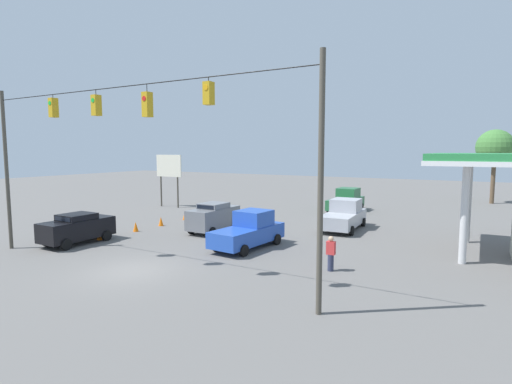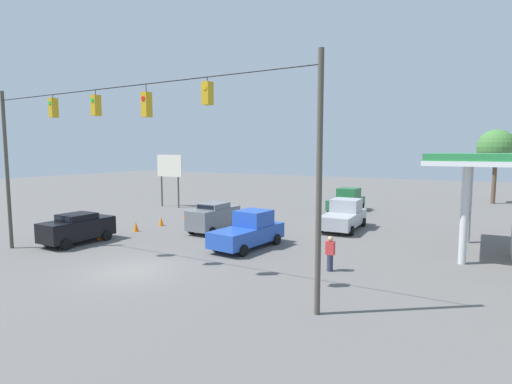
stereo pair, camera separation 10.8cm
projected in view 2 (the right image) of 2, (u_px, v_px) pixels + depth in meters
ground_plane at (132, 271)px, 18.71m from camera, size 140.00×140.00×0.00m
overhead_signal_span at (121, 147)px, 17.82m from camera, size 18.94×0.38×8.91m
pickup_truck_green_oncoming_deep at (347, 201)px, 37.04m from camera, size 2.28×5.43×2.12m
pickup_truck_blue_crossing_near at (249, 231)px, 23.15m from camera, size 2.51×5.22×2.12m
sedan_black_parked_shoulder at (78, 228)px, 24.17m from camera, size 2.04×4.28×1.82m
sedan_grey_withflow_mid at (214, 217)px, 27.65m from camera, size 1.97×4.20×2.01m
pickup_truck_silver_oncoming_far at (344, 216)px, 28.58m from camera, size 2.50×5.59×2.12m
traffic_cone_nearest at (100, 234)px, 25.21m from camera, size 0.37×0.37×0.68m
traffic_cone_second at (136, 227)px, 27.78m from camera, size 0.37×0.37×0.68m
traffic_cone_third at (161, 221)px, 29.88m from camera, size 0.37×0.37×0.68m
traffic_cone_fourth at (185, 216)px, 32.47m from camera, size 0.37×0.37×0.68m
traffic_cone_fifth at (209, 211)px, 35.02m from camera, size 0.37×0.37×0.68m
roadside_billboard at (170, 170)px, 39.59m from camera, size 3.11×0.16×5.21m
pedestrian at (330, 254)px, 18.59m from camera, size 0.40×0.28×1.66m
tree_horizon_left at (496, 148)px, 41.80m from camera, size 3.69×3.69×7.83m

